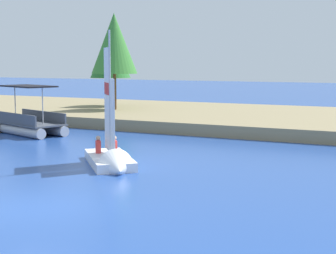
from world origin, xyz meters
The scene contains 7 objects.
ground_plane centered at (0.00, 0.00, 0.00)m, with size 200.00×200.00×0.00m, color #234793.
shore_bank centered at (0.00, 23.71, 0.36)m, with size 80.00×15.41×0.71m, color #897A56.
shoreline_tree_left centered at (-13.09, 24.58, 4.54)m, with size 3.22×3.22×5.41m.
shoreline_tree_midleft centered at (-11.01, 21.89, 5.56)m, with size 3.37×3.37×7.05m.
wooden_dock centered at (-13.64, 14.14, 0.26)m, with size 1.45×4.73×0.53m, color brown.
sailboat centered at (-1.09, 5.95, 0.36)m, with size 4.12×4.34×6.02m.
pontoon_boat centered at (-11.05, 12.50, 0.66)m, with size 5.52×3.62×2.85m.
Camera 1 is at (10.41, -12.07, 4.23)m, focal length 57.85 mm.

